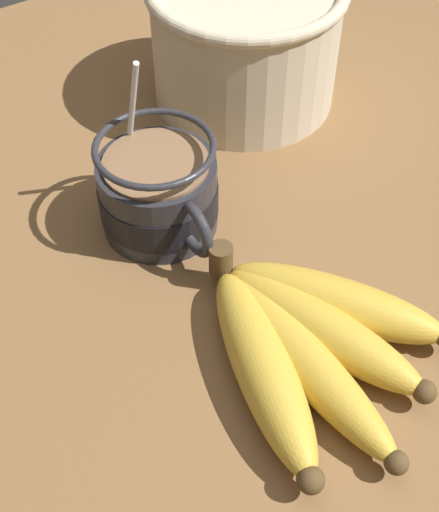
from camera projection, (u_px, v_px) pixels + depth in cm
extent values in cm
cube|color=brown|center=(241.00, 280.00, 63.02)|extent=(105.44, 105.44, 3.59)
cylinder|color=#28282D|center=(158.00, 195.00, 62.60)|extent=(10.38, 10.38, 7.00)
cylinder|color=black|center=(159.00, 198.00, 62.90)|extent=(10.58, 10.58, 3.10)
torus|color=#28282D|center=(194.00, 229.00, 58.53)|extent=(5.16, 0.90, 5.16)
cylinder|color=#846042|center=(156.00, 164.00, 59.91)|extent=(9.18, 9.18, 0.40)
torus|color=#28282D|center=(154.00, 147.00, 58.59)|extent=(10.38, 10.38, 0.60)
cylinder|color=silver|center=(131.00, 123.00, 61.00)|extent=(5.00, 0.50, 14.53)
ellipsoid|color=silver|center=(150.00, 199.00, 65.11)|extent=(3.00, 2.00, 0.80)
cylinder|color=#4C381E|center=(221.00, 260.00, 58.21)|extent=(2.00, 2.00, 3.00)
ellipsoid|color=gold|center=(263.00, 366.00, 52.37)|extent=(18.85, 9.03, 4.30)
sphere|color=#4C381E|center=(311.00, 480.00, 46.54)|extent=(1.94, 1.94, 1.94)
ellipsoid|color=gold|center=(303.00, 360.00, 53.03)|extent=(19.85, 4.29, 3.82)
sphere|color=#4C381E|center=(396.00, 463.00, 47.61)|extent=(1.72, 1.72, 1.72)
ellipsoid|color=gold|center=(321.00, 329.00, 54.82)|extent=(18.13, 9.36, 4.02)
sphere|color=#4C381E|center=(424.00, 392.00, 51.11)|extent=(1.81, 1.81, 1.81)
ellipsoid|color=gold|center=(335.00, 302.00, 56.44)|extent=(16.76, 13.47, 4.16)
cylinder|color=beige|center=(245.00, 46.00, 73.53)|extent=(19.18, 19.18, 12.44)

